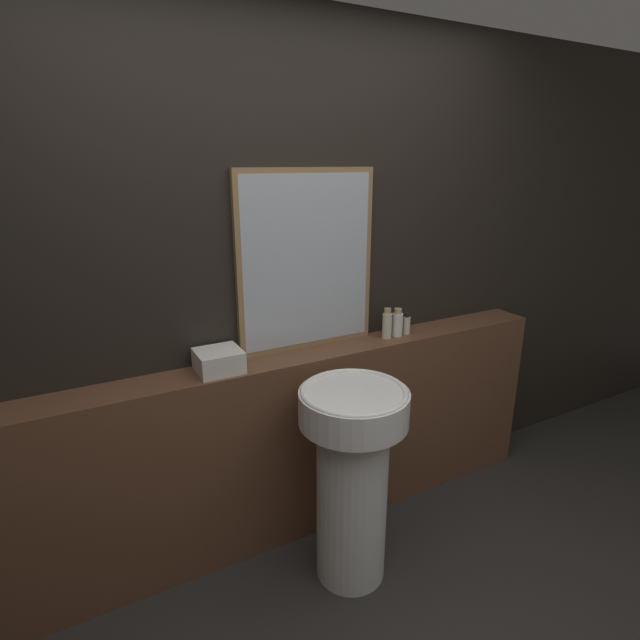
# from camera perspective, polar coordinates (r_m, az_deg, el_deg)

# --- Properties ---
(wall_back) EXTENTS (8.00, 0.06, 2.50)m
(wall_back) POSITION_cam_1_polar(r_m,az_deg,el_deg) (2.42, -4.38, 3.32)
(wall_back) COLOR black
(wall_back) RESTS_ON ground_plane
(vanity_counter) EXTENTS (2.93, 0.22, 0.96)m
(vanity_counter) POSITION_cam_1_polar(r_m,az_deg,el_deg) (2.60, -2.67, -13.99)
(vanity_counter) COLOR brown
(vanity_counter) RESTS_ON ground_plane
(pedestal_sink) EXTENTS (0.47, 0.47, 0.94)m
(pedestal_sink) POSITION_cam_1_polar(r_m,az_deg,el_deg) (2.30, 3.71, -16.88)
(pedestal_sink) COLOR white
(pedestal_sink) RESTS_ON ground_plane
(mirror) EXTENTS (0.71, 0.03, 0.86)m
(mirror) POSITION_cam_1_polar(r_m,az_deg,el_deg) (2.39, -1.50, 6.71)
(mirror) COLOR #937047
(mirror) RESTS_ON vanity_counter
(towel_stack) EXTENTS (0.19, 0.18, 0.10)m
(towel_stack) POSITION_cam_1_polar(r_m,az_deg,el_deg) (2.24, -11.50, -4.58)
(towel_stack) COLOR silver
(towel_stack) RESTS_ON vanity_counter
(shampoo_bottle) EXTENTS (0.05, 0.05, 0.16)m
(shampoo_bottle) POSITION_cam_1_polar(r_m,az_deg,el_deg) (2.62, 7.68, -0.49)
(shampoo_bottle) COLOR beige
(shampoo_bottle) RESTS_ON vanity_counter
(conditioner_bottle) EXTENTS (0.06, 0.06, 0.15)m
(conditioner_bottle) POSITION_cam_1_polar(r_m,az_deg,el_deg) (2.66, 8.85, -0.37)
(conditioner_bottle) COLOR white
(conditioner_bottle) RESTS_ON vanity_counter
(lotion_bottle) EXTENTS (0.04, 0.04, 0.12)m
(lotion_bottle) POSITION_cam_1_polar(r_m,az_deg,el_deg) (2.70, 9.87, -0.50)
(lotion_bottle) COLOR beige
(lotion_bottle) RESTS_ON vanity_counter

